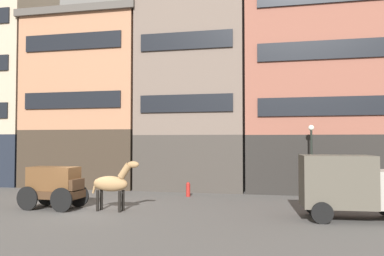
# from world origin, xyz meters

# --- Properties ---
(ground_plane) EXTENTS (120.00, 120.00, 0.00)m
(ground_plane) POSITION_xyz_m (0.00, 0.00, 0.00)
(ground_plane) COLOR #4C4947
(building_center_left) EXTENTS (8.82, 5.91, 12.40)m
(building_center_left) POSITION_xyz_m (-4.71, 9.53, 6.24)
(building_center_left) COLOR #33281E
(building_center_left) RESTS_ON ground_plane
(building_center_right) EXTENTS (7.56, 5.91, 15.99)m
(building_center_right) POSITION_xyz_m (3.13, 9.53, 8.04)
(building_center_right) COLOR #38332D
(building_center_right) RESTS_ON ground_plane
(building_far_right) EXTENTS (10.00, 5.91, 17.30)m
(building_far_right) POSITION_xyz_m (11.57, 9.53, 8.69)
(building_far_right) COLOR black
(building_far_right) RESTS_ON ground_plane
(cargo_wagon) EXTENTS (2.98, 1.66, 1.98)m
(cargo_wagon) POSITION_xyz_m (-1.68, -0.05, 1.15)
(cargo_wagon) COLOR #3D2819
(cargo_wagon) RESTS_ON ground_plane
(draft_horse) EXTENTS (2.35, 0.69, 2.30)m
(draft_horse) POSITION_xyz_m (1.27, -0.05, 1.27)
(draft_horse) COLOR #937047
(draft_horse) RESTS_ON ground_plane
(delivery_truck_near) EXTENTS (4.44, 2.35, 2.62)m
(delivery_truck_near) POSITION_xyz_m (11.62, 0.17, 1.42)
(delivery_truck_near) COLOR gray
(delivery_truck_near) RESTS_ON ground_plane
(pedestrian_officer) EXTENTS (0.42, 0.42, 1.79)m
(pedestrian_officer) POSITION_xyz_m (13.69, 4.47, 0.98)
(pedestrian_officer) COLOR #38332D
(pedestrian_officer) RESTS_ON ground_plane
(streetlamp_curbside) EXTENTS (0.32, 0.32, 4.12)m
(streetlamp_curbside) POSITION_xyz_m (10.59, 5.96, 2.67)
(streetlamp_curbside) COLOR black
(streetlamp_curbside) RESTS_ON ground_plane
(fire_hydrant_curbside) EXTENTS (0.24, 0.24, 0.83)m
(fire_hydrant_curbside) POSITION_xyz_m (3.64, 5.22, 0.43)
(fire_hydrant_curbside) COLOR maroon
(fire_hydrant_curbside) RESTS_ON ground_plane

